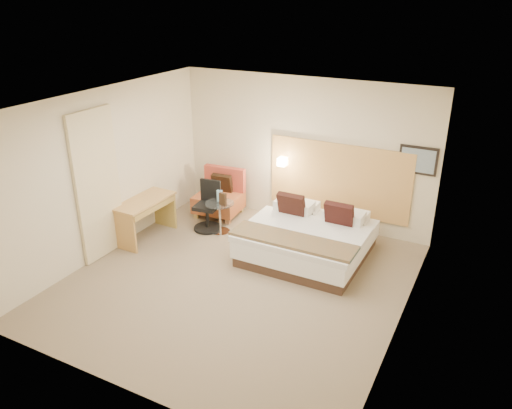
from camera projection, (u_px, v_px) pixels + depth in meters
The scene contains 20 objects.
floor at pixel (237, 282), 7.55m from camera, with size 4.80×5.00×0.02m, color #7B6953.
ceiling at pixel (234, 103), 6.47m from camera, with size 4.80×5.00×0.02m, color silver.
wall_back at pixel (303, 152), 9.06m from camera, with size 4.80×0.02×2.70m, color beige.
wall_front at pixel (112, 286), 4.96m from camera, with size 4.80×0.02×2.70m, color beige.
wall_left at pixel (105, 173), 8.02m from camera, with size 0.02×5.00×2.70m, color beige.
wall_right at pixel (410, 235), 6.00m from camera, with size 0.02×5.00×2.70m, color beige.
headboard_panel at pixel (338, 179), 8.89m from camera, with size 2.60×0.04×1.30m, color tan.
art_frame at pixel (418, 160), 8.13m from camera, with size 0.62×0.03×0.47m, color black.
art_canvas at pixel (418, 161), 8.11m from camera, with size 0.54×0.01×0.39m, color gray.
lamp_arm at pixel (284, 161), 9.21m from camera, with size 0.02×0.02×0.12m, color silver.
lamp_shade at pixel (282, 162), 9.16m from camera, with size 0.15×0.15×0.15m, color #F3E2BD.
curtain at pixel (98, 186), 7.85m from camera, with size 0.06×0.90×2.42m, color beige.
bottle_a at pixel (218, 196), 8.89m from camera, with size 0.06×0.06×0.21m, color #97D4EA.
bottle_b at pixel (221, 196), 8.88m from camera, with size 0.06×0.06×0.21m, color #7DA1C2.
menu_folder at pixel (223, 199), 8.72m from camera, with size 0.13×0.05×0.23m, color #312014.
bed at pixel (308, 238), 8.18m from camera, with size 1.97×1.88×0.94m.
lounge_chair at pixel (220, 197), 9.69m from camera, with size 0.90×0.80×0.89m.
side_table at pixel (220, 216), 8.95m from camera, with size 0.59×0.59×0.57m.
desk at pixel (146, 208), 8.65m from camera, with size 0.56×1.17×0.72m.
desk_chair at pixel (208, 210), 9.07m from camera, with size 0.57×0.57×0.90m.
Camera 1 is at (3.22, -5.62, 4.07)m, focal length 35.00 mm.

